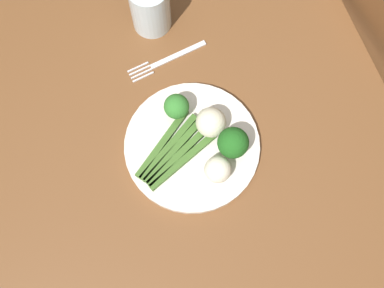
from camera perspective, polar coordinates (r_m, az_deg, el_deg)
The scene contains 11 objects.
ground_plane at distance 1.60m, azimuth -0.32°, elevation -8.66°, with size 6.00×6.00×0.02m, color #B7A88E.
dining_table at distance 0.95m, azimuth -0.53°, elevation -2.33°, with size 1.28×0.80×0.77m.
chair at distance 1.30m, azimuth 20.00°, elevation 11.53°, with size 0.44×0.44×0.87m.
plate at distance 0.82m, azimuth 0.00°, elevation -0.27°, with size 0.25×0.25×0.01m, color silver.
asparagus_bundle at distance 0.81m, azimuth -2.36°, elevation -0.93°, with size 0.13×0.16×0.01m.
broccoli_back_right at distance 0.78m, azimuth 5.23°, elevation 0.13°, with size 0.06×0.06×0.07m.
broccoli_left at distance 0.81m, azimuth -1.70°, elevation 4.85°, with size 0.05×0.05×0.06m.
cauliflower_edge at distance 0.80m, azimuth 2.42°, elevation 2.77°, with size 0.05×0.05×0.05m, color beige.
cauliflower_near_center at distance 0.78m, azimuth 3.29°, elevation -3.25°, with size 0.05×0.05×0.05m, color silver.
fork at distance 0.90m, azimuth -3.23°, elevation 10.57°, with size 0.04×0.17×0.00m.
water_glass at distance 0.90m, azimuth -5.33°, elevation 16.97°, with size 0.08×0.08×0.11m, color silver.
Camera 1 is at (-0.24, 0.07, 1.57)m, focal length 42.07 mm.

